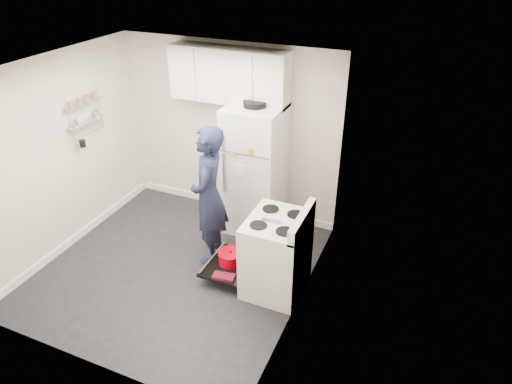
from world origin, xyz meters
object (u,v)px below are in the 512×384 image
at_px(open_oven_door, 230,261).
at_px(electric_range, 275,255).
at_px(refrigerator, 255,170).
at_px(person, 209,196).

bearing_deg(open_oven_door, electric_range, -0.81).
bearing_deg(open_oven_door, refrigerator, 97.03).
distance_m(refrigerator, person, 0.89).
xyz_separation_m(electric_range, refrigerator, (-0.72, 1.10, 0.44)).
bearing_deg(refrigerator, open_oven_door, -82.97).
xyz_separation_m(electric_range, open_oven_door, (-0.59, 0.01, -0.27)).
height_order(open_oven_door, person, person).
height_order(electric_range, refrigerator, refrigerator).
distance_m(electric_range, open_oven_door, 0.65).
xyz_separation_m(electric_range, person, (-0.97, 0.24, 0.43)).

